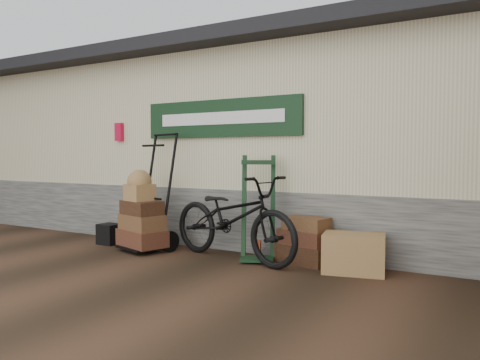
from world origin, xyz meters
name	(u,v)px	position (x,y,z in m)	size (l,w,h in m)	color
ground	(200,265)	(0.00, 0.00, 0.00)	(80.00, 80.00, 0.00)	black
station_building	(288,144)	(-0.01, 2.74, 1.61)	(14.40, 4.10, 3.20)	#4C4C47
porter_trolley	(153,190)	(-1.19, 0.50, 0.89)	(0.89, 0.67, 1.77)	black
green_barrow	(258,208)	(0.50, 0.64, 0.70)	(0.51, 0.43, 1.40)	black
suitcase_stack	(305,239)	(1.10, 0.80, 0.31)	(0.69, 0.44, 0.62)	black
wicker_hamper	(354,253)	(1.81, 0.61, 0.23)	(0.72, 0.47, 0.47)	olive
black_trunk	(109,234)	(-2.08, 0.48, 0.16)	(0.32, 0.28, 0.32)	black
bicycle	(233,213)	(0.20, 0.49, 0.64)	(2.19, 0.76, 1.27)	black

